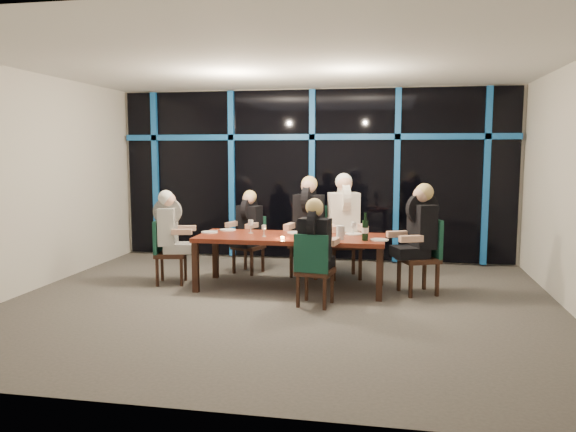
# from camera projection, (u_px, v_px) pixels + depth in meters

# --- Properties ---
(room) EXTENTS (7.04, 7.00, 3.02)m
(room) POSITION_uv_depth(u_px,v_px,m) (279.00, 143.00, 6.88)
(room) COLOR #5A554F
(room) RESTS_ON ground
(window_wall) EXTENTS (6.86, 0.43, 2.94)m
(window_wall) POSITION_uv_depth(u_px,v_px,m) (313.00, 172.00, 9.80)
(window_wall) COLOR black
(window_wall) RESTS_ON ground
(dining_table) EXTENTS (2.60, 1.00, 0.75)m
(dining_table) POSITION_uv_depth(u_px,v_px,m) (291.00, 241.00, 7.82)
(dining_table) COLOR maroon
(dining_table) RESTS_ON ground
(chair_far_left) EXTENTS (0.52, 0.52, 0.89)m
(chair_far_left) POSITION_uv_depth(u_px,v_px,m) (251.00, 241.00, 8.92)
(chair_far_left) COLOR #321910
(chair_far_left) RESTS_ON ground
(chair_far_mid) EXTENTS (0.56, 0.56, 1.05)m
(chair_far_mid) POSITION_uv_depth(u_px,v_px,m) (310.00, 238.00, 8.70)
(chair_far_mid) COLOR #321910
(chair_far_mid) RESTS_ON ground
(chair_far_right) EXTENTS (0.64, 0.64, 1.08)m
(chair_far_right) POSITION_uv_depth(u_px,v_px,m) (343.00, 237.00, 8.59)
(chair_far_right) COLOR #321910
(chair_far_right) RESTS_ON ground
(chair_end_left) EXTENTS (0.51, 0.51, 0.93)m
(chair_end_left) POSITION_uv_depth(u_px,v_px,m) (165.00, 248.00, 8.13)
(chair_end_left) COLOR #321910
(chair_end_left) RESTS_ON ground
(chair_end_right) EXTENTS (0.62, 0.62, 1.02)m
(chair_end_right) POSITION_uv_depth(u_px,v_px,m) (425.00, 252.00, 7.57)
(chair_end_right) COLOR #321910
(chair_end_right) RESTS_ON ground
(chair_near_mid) EXTENTS (0.49, 0.49, 0.92)m
(chair_near_mid) POSITION_uv_depth(u_px,v_px,m) (313.00, 266.00, 6.91)
(chair_near_mid) COLOR #321910
(chair_near_mid) RESTS_ON ground
(diner_far_left) EXTENTS (0.53, 0.61, 0.87)m
(diner_far_left) POSITION_uv_depth(u_px,v_px,m) (248.00, 219.00, 8.82)
(diner_far_left) COLOR black
(diner_far_left) RESTS_ON ground
(diner_far_mid) EXTENTS (0.57, 0.69, 1.02)m
(diner_far_mid) POSITION_uv_depth(u_px,v_px,m) (308.00, 212.00, 8.56)
(diner_far_mid) COLOR black
(diner_far_mid) RESTS_ON ground
(diner_far_right) EXTENTS (0.65, 0.74, 1.06)m
(diner_far_right) POSITION_uv_depth(u_px,v_px,m) (344.00, 210.00, 8.45)
(diner_far_right) COLOR white
(diner_far_right) RESTS_ON ground
(diner_end_left) EXTENTS (0.62, 0.51, 0.91)m
(diner_end_left) POSITION_uv_depth(u_px,v_px,m) (170.00, 223.00, 8.09)
(diner_end_left) COLOR black
(diner_end_left) RESTS_ON ground
(diner_end_right) EXTENTS (0.70, 0.64, 0.99)m
(diner_end_right) POSITION_uv_depth(u_px,v_px,m) (419.00, 222.00, 7.50)
(diner_end_right) COLOR black
(diner_end_right) RESTS_ON ground
(diner_near_mid) EXTENTS (0.50, 0.61, 0.90)m
(diner_near_mid) POSITION_uv_depth(u_px,v_px,m) (316.00, 236.00, 6.94)
(diner_near_mid) COLOR black
(diner_near_mid) RESTS_ON ground
(plate_far_left) EXTENTS (0.24, 0.24, 0.01)m
(plate_far_left) POSITION_uv_depth(u_px,v_px,m) (228.00, 230.00, 8.34)
(plate_far_left) COLOR white
(plate_far_left) RESTS_ON dining_table
(plate_far_mid) EXTENTS (0.24, 0.24, 0.01)m
(plate_far_mid) POSITION_uv_depth(u_px,v_px,m) (295.00, 232.00, 8.07)
(plate_far_mid) COLOR white
(plate_far_mid) RESTS_ON dining_table
(plate_far_right) EXTENTS (0.24, 0.24, 0.01)m
(plate_far_right) POSITION_uv_depth(u_px,v_px,m) (354.00, 234.00, 7.93)
(plate_far_right) COLOR white
(plate_far_right) RESTS_ON dining_table
(plate_end_left) EXTENTS (0.24, 0.24, 0.01)m
(plate_end_left) POSITION_uv_depth(u_px,v_px,m) (209.00, 232.00, 8.11)
(plate_end_left) COLOR white
(plate_end_left) RESTS_ON dining_table
(plate_end_right) EXTENTS (0.24, 0.24, 0.01)m
(plate_end_right) POSITION_uv_depth(u_px,v_px,m) (380.00, 240.00, 7.41)
(plate_end_right) COLOR white
(plate_end_right) RESTS_ON dining_table
(plate_near_mid) EXTENTS (0.24, 0.24, 0.01)m
(plate_near_mid) POSITION_uv_depth(u_px,v_px,m) (328.00, 239.00, 7.48)
(plate_near_mid) COLOR white
(plate_near_mid) RESTS_ON dining_table
(wine_bottle) EXTENTS (0.08, 0.08, 0.37)m
(wine_bottle) POSITION_uv_depth(u_px,v_px,m) (365.00, 230.00, 7.39)
(wine_bottle) COLOR black
(wine_bottle) RESTS_ON dining_table
(water_pitcher) EXTENTS (0.12, 0.10, 0.19)m
(water_pitcher) POSITION_uv_depth(u_px,v_px,m) (340.00, 232.00, 7.48)
(water_pitcher) COLOR silver
(water_pitcher) RESTS_ON dining_table
(tea_light) EXTENTS (0.05, 0.05, 0.03)m
(tea_light) POSITION_uv_depth(u_px,v_px,m) (282.00, 238.00, 7.54)
(tea_light) COLOR #F6A449
(tea_light) RESTS_ON dining_table
(wine_glass_a) EXTENTS (0.06, 0.06, 0.16)m
(wine_glass_a) POSITION_uv_depth(u_px,v_px,m) (264.00, 228.00, 7.75)
(wine_glass_a) COLOR silver
(wine_glass_a) RESTS_ON dining_table
(wine_glass_b) EXTENTS (0.07, 0.07, 0.19)m
(wine_glass_b) POSITION_uv_depth(u_px,v_px,m) (302.00, 224.00, 7.98)
(wine_glass_b) COLOR silver
(wine_glass_b) RESTS_ON dining_table
(wine_glass_c) EXTENTS (0.07, 0.07, 0.18)m
(wine_glass_c) POSITION_uv_depth(u_px,v_px,m) (320.00, 228.00, 7.62)
(wine_glass_c) COLOR silver
(wine_glass_c) RESTS_ON dining_table
(wine_glass_d) EXTENTS (0.07, 0.07, 0.19)m
(wine_glass_d) POSITION_uv_depth(u_px,v_px,m) (251.00, 223.00, 8.04)
(wine_glass_d) COLOR white
(wine_glass_d) RESTS_ON dining_table
(wine_glass_e) EXTENTS (0.07, 0.07, 0.18)m
(wine_glass_e) POSITION_uv_depth(u_px,v_px,m) (353.00, 226.00, 7.86)
(wine_glass_e) COLOR silver
(wine_glass_e) RESTS_ON dining_table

